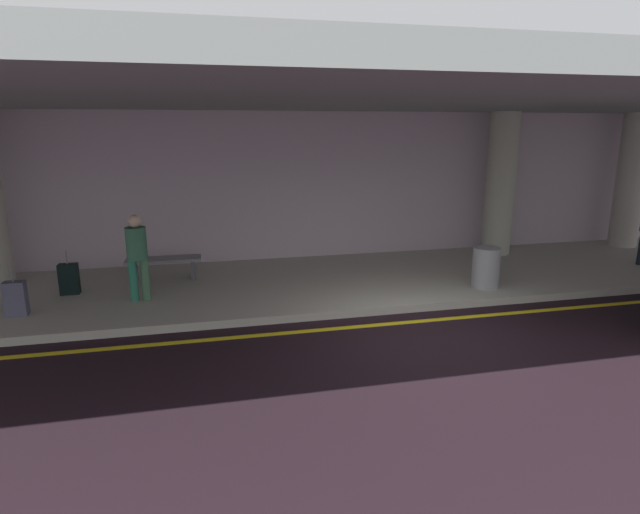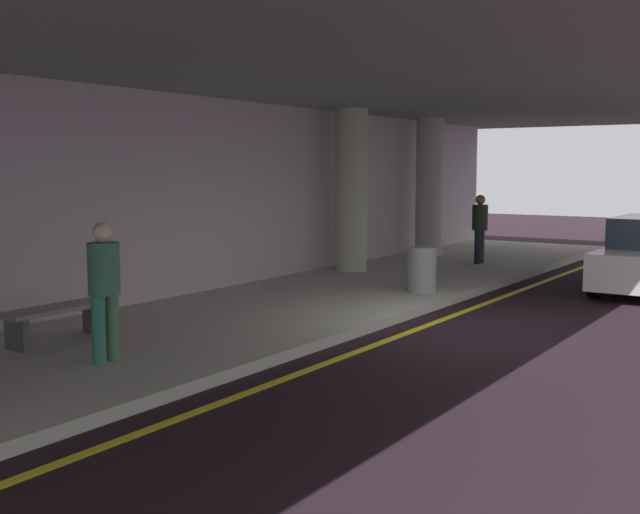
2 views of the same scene
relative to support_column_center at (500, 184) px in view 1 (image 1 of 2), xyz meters
name	(u,v)px [view 1 (image 1 of 2)]	position (x,y,z in m)	size (l,w,h in m)	color
ground_plane	(425,333)	(-4.00, -4.46, -1.97)	(60.00, 60.00, 0.00)	black
sidewalk	(368,279)	(-4.00, -1.36, -1.90)	(26.00, 4.20, 0.15)	#AEAC9D
lane_stripe_yellow	(413,322)	(-4.00, -3.91, -1.97)	(26.00, 0.14, 0.01)	yellow
support_column_center	(500,184)	(0.00, 0.00, 0.00)	(0.74, 0.74, 3.65)	#AAAB99
support_column_right_mid	(630,181)	(4.00, 0.00, 0.00)	(0.74, 0.74, 3.65)	#AFAA9E
ceiling_overhang	(380,99)	(-4.00, -1.86, 1.97)	(28.00, 13.20, 0.30)	gray
terminal_back_wall	(342,187)	(-4.00, 0.89, -0.07)	(26.00, 0.30, 3.80)	#BAA8B5
person_waiting_for_ride	(137,252)	(-8.83, -1.99, -0.86)	(0.38, 0.38, 1.68)	#277358
suitcase_upright_primary	(69,279)	(-10.26, -1.24, -1.51)	(0.36, 0.22, 0.90)	black
suitcase_upright_secondary	(16,299)	(-10.90, -2.36, -1.51)	(0.36, 0.22, 0.90)	#4F5065
bench_metal	(164,264)	(-8.46, -0.60, -1.47)	(1.60, 0.50, 0.48)	slate
trash_bin_steel	(486,268)	(-1.89, -2.72, -1.40)	(0.56, 0.56, 0.85)	gray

